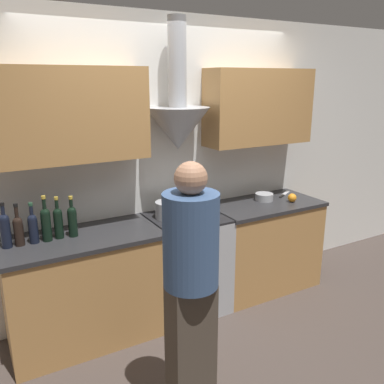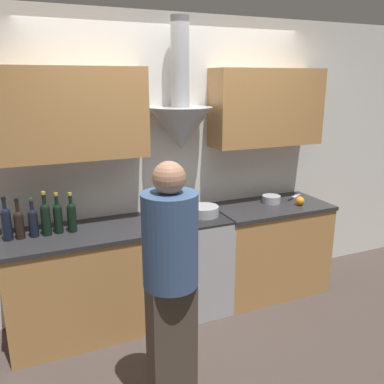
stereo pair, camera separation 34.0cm
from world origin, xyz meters
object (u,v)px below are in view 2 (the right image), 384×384
Objects in this scene: wine_bottle_1 at (19,223)px; saucepan at (271,199)px; wine_bottle_0 at (6,222)px; stove_range at (188,262)px; orange_fruit at (300,201)px; wine_bottle_3 at (46,217)px; stock_pot at (169,209)px; wine_bottle_5 at (72,216)px; wine_bottle_4 at (58,217)px; person_foreground_left at (171,283)px; mixing_bowl at (204,211)px; wine_bottle_2 at (33,221)px.

wine_bottle_1 reaches higher than saucepan.
stove_range is at bearing -1.60° from wine_bottle_0.
orange_fruit reaches higher than stove_range.
wine_bottle_3 reaches higher than stock_pot.
wine_bottle_0 is at bearing 178.44° from wine_bottle_5.
stove_range is 3.89× the size of stock_pot.
wine_bottle_4 is 2.20m from orange_fruit.
stock_pot reaches higher than orange_fruit.
wine_bottle_3 is at bearing -1.94° from wine_bottle_0.
wine_bottle_0 is at bearing 127.63° from person_foreground_left.
wine_bottle_0 reaches higher than wine_bottle_5.
wine_bottle_4 is 1.99m from saucepan.
wine_bottle_5 is at bearing -179.12° from saucepan.
wine_bottle_4 is at bearing 177.75° from stove_range.
saucepan is at bearing -0.01° from stock_pot.
wine_bottle_5 is at bearing 175.98° from orange_fruit.
wine_bottle_5 is at bearing 176.84° from mixing_bowl.
wine_bottle_4 is (0.18, 0.01, 0.01)m from wine_bottle_2.
wine_bottle_4 reaches higher than stock_pot.
wine_bottle_0 reaches higher than mixing_bowl.
stove_range is 1.22m from orange_fruit.
person_foreground_left reaches higher than saucepan.
wine_bottle_0 is (-1.44, 0.04, 0.58)m from stove_range.
stove_range is 3.46× the size of mixing_bowl.
person_foreground_left is at bearing -65.90° from wine_bottle_4.
wine_bottle_0 is 1.06× the size of wine_bottle_1.
wine_bottle_0 is 0.21× the size of person_foreground_left.
mixing_bowl is (1.40, -0.07, -0.08)m from wine_bottle_2.
wine_bottle_3 is 1.09× the size of wine_bottle_5.
orange_fruit is at bearing -3.57° from wine_bottle_0.
wine_bottle_4 is at bearing -179.13° from stock_pot.
person_foreground_left is (0.60, -1.13, -0.13)m from wine_bottle_3.
wine_bottle_0 reaches higher than stock_pot.
stove_range is 0.55× the size of person_foreground_left.
wine_bottle_2 is 0.09m from wine_bottle_3.
mixing_bowl is at bearing 56.13° from person_foreground_left.
wine_bottle_1 is at bearing -2.13° from wine_bottle_0.
orange_fruit is (1.26, -0.18, -0.03)m from stock_pot.
wine_bottle_2 is (0.10, -0.00, 0.00)m from wine_bottle_1.
wine_bottle_2 is 0.28m from wine_bottle_5.
wine_bottle_1 is 0.97× the size of wine_bottle_4.
stove_range is 0.54m from stock_pot.
stove_range is at bearing -176.46° from saucepan.
wine_bottle_5 is (-0.97, 0.03, 0.57)m from stove_range.
stock_pot is at bearing 0.87° from wine_bottle_4.
stock_pot is 1.23m from person_foreground_left.
stove_range is at bearing 62.66° from person_foreground_left.
stove_range is 1.03m from saucepan.
wine_bottle_1 is 0.91× the size of wine_bottle_3.
wine_bottle_2 is 0.19× the size of person_foreground_left.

